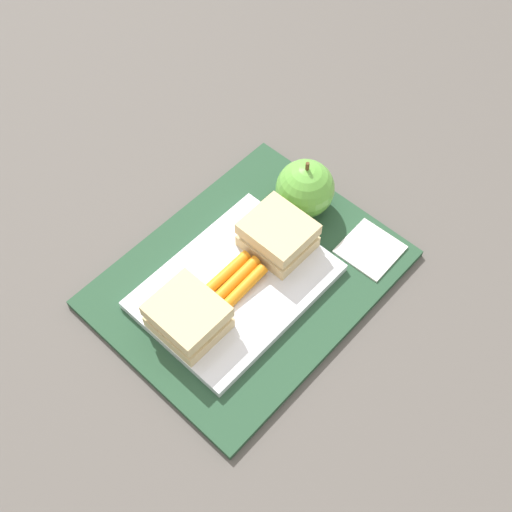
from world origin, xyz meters
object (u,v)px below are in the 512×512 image
food_tray (235,286)px  sandwich_half_right (278,235)px  carrot_sticks_bundle (235,281)px  paper_napkin (370,249)px  sandwich_half_left (188,317)px  apple (305,189)px

food_tray → sandwich_half_right: (0.08, 0.00, 0.03)m
carrot_sticks_bundle → paper_napkin: bearing=-28.8°
sandwich_half_left → carrot_sticks_bundle: (0.08, 0.00, -0.01)m
sandwich_half_left → paper_napkin: 0.26m
sandwich_half_right → carrot_sticks_bundle: bearing=179.9°
apple → sandwich_half_right: bearing=-164.5°
apple → paper_napkin: 0.12m
sandwich_half_left → apple: 0.23m
sandwich_half_right → carrot_sticks_bundle: size_ratio=1.01×
sandwich_half_right → carrot_sticks_bundle: 0.08m
apple → sandwich_half_left: bearing=-174.8°
food_tray → apple: apple is taller
sandwich_half_left → sandwich_half_right: same height
sandwich_half_right → paper_napkin: sandwich_half_right is taller
carrot_sticks_bundle → sandwich_half_left: bearing=-179.9°
sandwich_half_left → apple: apple is taller
sandwich_half_right → carrot_sticks_bundle: sandwich_half_right is taller
sandwich_half_left → carrot_sticks_bundle: 0.08m
sandwich_half_right → paper_napkin: bearing=-47.0°
sandwich_half_right → apple: bearing=15.5°
sandwich_half_left → sandwich_half_right: bearing=0.0°
sandwich_half_left → carrot_sticks_bundle: size_ratio=1.01×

